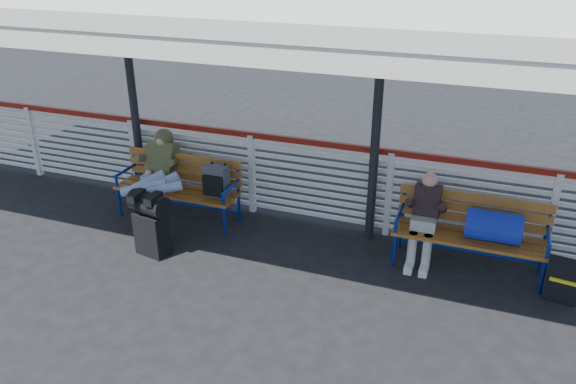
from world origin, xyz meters
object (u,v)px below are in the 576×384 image
at_px(bench_right, 483,227).
at_px(traveler_man, 155,179).
at_px(luggage_stack, 151,221).
at_px(suitcase_side, 562,281).
at_px(bench_left, 190,181).
at_px(companion_person, 424,218).

distance_m(bench_right, traveler_man, 4.30).
distance_m(luggage_stack, suitcase_side, 4.92).
bearing_deg(suitcase_side, bench_left, -175.35).
bearing_deg(companion_person, traveler_man, -174.31).
xyz_separation_m(bench_left, companion_person, (3.27, 0.01, 0.01)).
distance_m(bench_left, companion_person, 3.27).
bearing_deg(bench_right, bench_left, -179.82).
xyz_separation_m(luggage_stack, traveler_man, (-0.35, 0.69, 0.25)).
xyz_separation_m(luggage_stack, bench_left, (-0.01, 1.03, 0.12)).
height_order(luggage_stack, suitcase_side, luggage_stack).
bearing_deg(suitcase_side, bench_right, 169.84).
bearing_deg(traveler_man, suitcase_side, 0.67).
xyz_separation_m(bench_right, suitcase_side, (0.91, -0.30, -0.36)).
relative_size(bench_right, companion_person, 1.57).
distance_m(bench_right, suitcase_side, 1.02).
xyz_separation_m(bench_left, bench_right, (3.96, 0.01, 0.02)).
relative_size(bench_left, bench_right, 1.00).
bearing_deg(luggage_stack, bench_left, 102.24).
distance_m(luggage_stack, bench_right, 4.08).
xyz_separation_m(luggage_stack, suitcase_side, (4.85, 0.75, -0.22)).
height_order(luggage_stack, companion_person, companion_person).
bearing_deg(companion_person, suitcase_side, -10.54).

